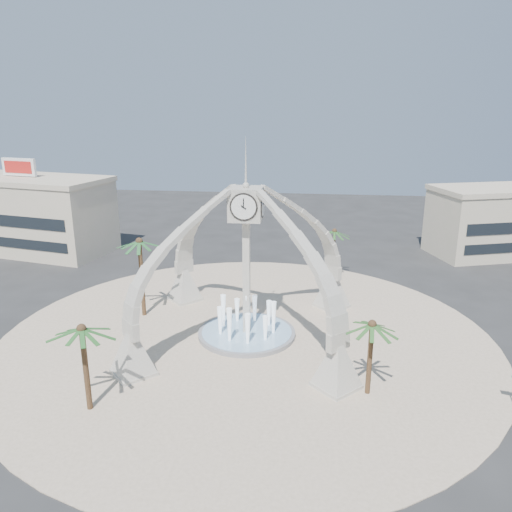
# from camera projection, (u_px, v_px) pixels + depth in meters

# --- Properties ---
(ground) EXTENTS (140.00, 140.00, 0.00)m
(ground) POSITION_uv_depth(u_px,v_px,m) (247.00, 336.00, 41.17)
(ground) COLOR #282828
(ground) RESTS_ON ground
(plaza) EXTENTS (40.00, 40.00, 0.06)m
(plaza) POSITION_uv_depth(u_px,v_px,m) (247.00, 335.00, 41.16)
(plaza) COLOR beige
(plaza) RESTS_ON ground
(clock_tower) EXTENTS (17.94, 17.94, 16.30)m
(clock_tower) POSITION_uv_depth(u_px,v_px,m) (246.00, 261.00, 39.28)
(clock_tower) COLOR beige
(clock_tower) RESTS_ON ground
(fountain) EXTENTS (8.00, 8.00, 3.62)m
(fountain) POSITION_uv_depth(u_px,v_px,m) (247.00, 333.00, 41.08)
(fountain) COLOR gray
(fountain) RESTS_ON ground
(building_nw) EXTENTS (23.75, 13.73, 11.90)m
(building_nw) POSITION_uv_depth(u_px,v_px,m) (25.00, 213.00, 64.41)
(building_nw) COLOR beige
(building_nw) RESTS_ON ground
(building_ne) EXTENTS (21.87, 14.17, 8.60)m
(building_ne) POSITION_uv_depth(u_px,v_px,m) (512.00, 220.00, 62.99)
(building_ne) COLOR beige
(building_ne) RESTS_ON ground
(palm_east) EXTENTS (4.58, 4.58, 5.65)m
(palm_east) POSITION_uv_depth(u_px,v_px,m) (372.00, 325.00, 31.50)
(palm_east) COLOR brown
(palm_east) RESTS_ON ground
(palm_west) EXTENTS (4.59, 4.59, 7.70)m
(palm_west) POSITION_uv_depth(u_px,v_px,m) (139.00, 243.00, 43.19)
(palm_west) COLOR brown
(palm_west) RESTS_ON ground
(palm_north) EXTENTS (4.33, 4.33, 5.91)m
(palm_north) POSITION_uv_depth(u_px,v_px,m) (334.00, 232.00, 53.60)
(palm_north) COLOR brown
(palm_north) RESTS_ON ground
(palm_south) EXTENTS (4.88, 4.88, 6.21)m
(palm_south) POSITION_uv_depth(u_px,v_px,m) (82.00, 330.00, 29.66)
(palm_south) COLOR brown
(palm_south) RESTS_ON ground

